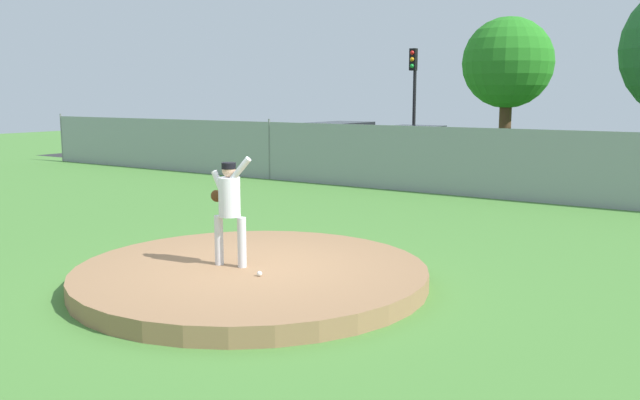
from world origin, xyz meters
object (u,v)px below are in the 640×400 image
Objects in this scene: parked_car_burgundy at (340,145)px; parked_car_charcoal at (412,151)px; baseball at (260,274)px; traffic_light_near at (414,85)px; pitcher_youth at (229,203)px.

parked_car_charcoal is at bearing -12.08° from parked_car_burgundy.
baseball is 0.02× the size of traffic_light_near.
baseball is 0.02× the size of parked_car_charcoal.
baseball is at bearing -70.48° from traffic_light_near.
pitcher_youth is 1.19m from baseball.
baseball is at bearing -72.35° from parked_car_charcoal.
parked_car_burgundy is at bearing 167.92° from parked_car_charcoal.
parked_car_burgundy is at bearing -113.84° from traffic_light_near.
parked_car_charcoal is at bearing -64.35° from traffic_light_near.
parked_car_burgundy is (-3.52, 0.75, 0.01)m from parked_car_charcoal.
baseball is 17.27m from parked_car_burgundy.
traffic_light_near is (1.51, 3.42, 2.40)m from parked_car_burgundy.
traffic_light_near reaches higher than pitcher_youth.
pitcher_youth is 16.74m from parked_car_burgundy.
pitcher_youth is at bearing -74.78° from parked_car_charcoal.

